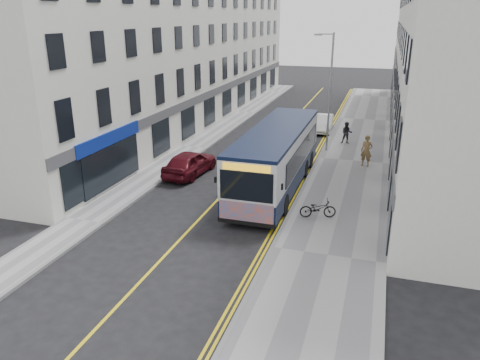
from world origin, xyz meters
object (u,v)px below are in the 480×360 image
Objects in this scene: pedestrian_far at (347,133)px; car_maroon at (190,163)px; city_bus at (277,156)px; bicycle at (318,208)px; streetlamp at (329,89)px; pedestrian_near at (367,151)px; car_white at (323,123)px.

pedestrian_far is 12.74m from car_maroon.
bicycle is (2.82, -3.55, -1.29)m from city_bus.
bicycle is at bearing -84.35° from streetlamp.
streetlamp is 5.26m from pedestrian_near.
pedestrian_far is (2.91, 10.33, -0.93)m from city_bus.
streetlamp reaches higher than city_bus.
streetlamp is at bearing -127.94° from car_maroon.
city_bus is 7.30× the size of pedestrian_far.
pedestrian_near is 9.75m from car_white.
bicycle is (1.16, -11.71, -3.82)m from streetlamp.
pedestrian_near is at bearing -45.42° from streetlamp.
streetlamp is 8.71m from city_bus.
streetlamp is at bearing 78.46° from city_bus.
city_bus is at bearing -101.54° from streetlamp.
streetlamp is 7.14m from car_white.
car_maroon reaches higher than car_white.
city_bus is at bearing 21.77° from bicycle.
car_white is at bearing 123.19° from pedestrian_near.
car_white is (-0.97, 6.02, -3.71)m from streetlamp.
bicycle is 0.41× the size of car_white.
streetlamp reaches higher than bicycle.
streetlamp is 5.01× the size of pedestrian_far.
bicycle is 17.86m from car_white.
pedestrian_near is at bearing -69.47° from car_white.
city_bus is 5.95× the size of pedestrian_near.
bicycle is 9.29m from car_maroon.
city_bus is 2.64× the size of car_maroon.
car_maroon is at bearing -133.74° from pedestrian_far.
streetlamp is 4.74× the size of bicycle.
streetlamp is at bearing -11.09° from bicycle.
streetlamp is 4.27m from pedestrian_far.
bicycle is 1.06× the size of pedestrian_far.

